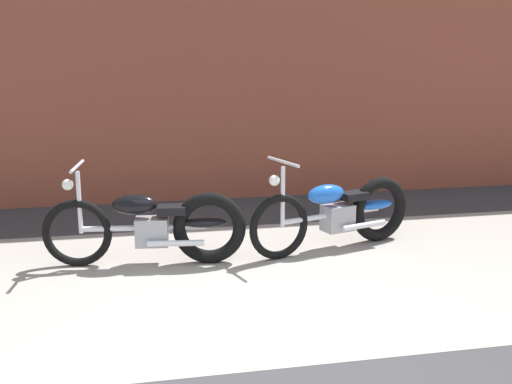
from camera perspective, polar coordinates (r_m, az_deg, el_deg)
The scene contains 5 objects.
ground_plane at distance 4.48m, azimuth 1.01°, elevation -15.64°, with size 80.00×80.00×0.00m, color #38383A.
sidewalk_slab at distance 6.04m, azimuth -2.63°, elevation -7.79°, with size 36.00×3.50×0.01m, color #9E998E.
brick_building_wall at distance 9.08m, azimuth -6.31°, elevation 14.58°, with size 36.00×0.50×4.82m, color brown.
motorcycle_black at distance 6.39m, azimuth -8.61°, elevation -3.01°, with size 2.00×0.62×1.03m.
motorcycle_blue at distance 6.92m, azimuth 7.85°, elevation -1.75°, with size 1.95×0.82×1.03m.
Camera 1 is at (-0.86, -3.83, 2.14)m, focal length 44.76 mm.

